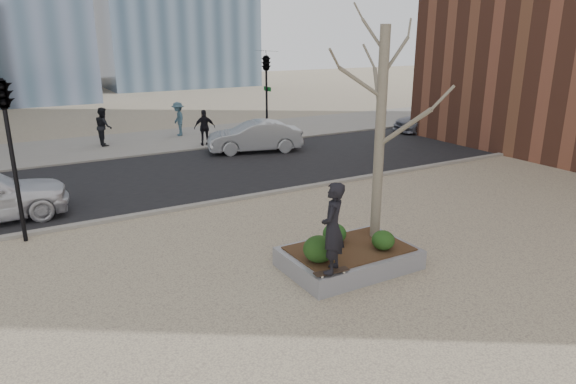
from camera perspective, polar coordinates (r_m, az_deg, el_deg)
ground at (r=11.83m, az=2.78°, el=-9.35°), size 120.00×120.00×0.00m
street at (r=20.43m, az=-12.53°, el=1.80°), size 60.00×8.00×0.02m
far_sidewalk at (r=27.03m, az=-17.12°, el=5.16°), size 60.00×6.00×0.02m
planter at (r=12.26m, az=6.77°, el=-7.31°), size 3.00×2.00×0.45m
planter_mulch at (r=12.16m, az=6.81°, el=-6.26°), size 2.70×1.70×0.04m
sycamore_tree at (r=12.12m, az=10.37°, el=9.84°), size 2.80×2.80×6.60m
shrub_left at (r=11.28m, az=3.44°, el=-6.34°), size 0.69×0.69×0.59m
shrub_middle at (r=12.30m, az=5.19°, el=-4.62°), size 0.57×0.57×0.48m
shrub_right at (r=12.10m, az=10.52°, el=-5.29°), size 0.53×0.53×0.45m
skateboard at (r=10.92m, az=4.85°, el=-8.92°), size 0.80×0.27×0.08m
skateboarder at (r=10.52m, az=4.99°, el=-4.00°), size 0.83×0.82×1.93m
car_silver at (r=23.94m, az=-3.73°, el=6.17°), size 4.56×2.61×1.42m
car_third at (r=30.26m, az=15.52°, el=7.75°), size 4.57×2.29×1.27m
pedestrian_a at (r=26.80m, az=-19.81°, el=6.87°), size 0.71×0.91×1.86m
pedestrian_b at (r=28.33m, az=-12.09°, el=7.94°), size 0.76×1.22×1.80m
pedestrian_c at (r=25.58m, az=-9.24°, el=7.07°), size 1.09×0.63×1.75m
traffic_light_near at (r=14.79m, az=-28.27°, el=3.29°), size 0.60×2.48×4.50m
traffic_light_far at (r=26.67m, az=-2.40°, el=10.62°), size 0.60×2.48×4.50m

